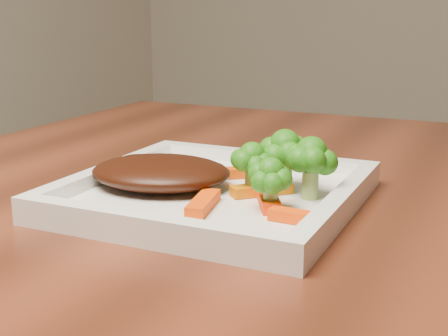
% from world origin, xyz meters
% --- Properties ---
extents(plate, '(0.27, 0.27, 0.01)m').
position_xyz_m(plate, '(-0.52, -0.32, 0.76)').
color(plate, white).
rests_on(plate, dining_table).
extents(steak, '(0.16, 0.14, 0.03)m').
position_xyz_m(steak, '(-0.57, -0.32, 0.78)').
color(steak, '#371308').
rests_on(steak, plate).
extents(broccoli_0, '(0.07, 0.07, 0.07)m').
position_xyz_m(broccoli_0, '(-0.46, -0.28, 0.80)').
color(broccoli_0, '#115F0F').
rests_on(broccoli_0, plate).
extents(broccoli_1, '(0.06, 0.06, 0.06)m').
position_xyz_m(broccoli_1, '(-0.42, -0.30, 0.79)').
color(broccoli_1, '#305C0F').
rests_on(broccoli_1, plate).
extents(broccoli_2, '(0.06, 0.06, 0.06)m').
position_xyz_m(broccoli_2, '(-0.45, -0.35, 0.79)').
color(broccoli_2, '#367613').
rests_on(broccoli_2, plate).
extents(broccoli_3, '(0.06, 0.06, 0.06)m').
position_xyz_m(broccoli_3, '(-0.48, -0.31, 0.79)').
color(broccoli_3, '#196911').
rests_on(broccoli_3, plate).
extents(carrot_1, '(0.05, 0.02, 0.01)m').
position_xyz_m(carrot_1, '(-0.41, -0.37, 0.77)').
color(carrot_1, '#F33E03').
rests_on(carrot_1, plate).
extents(carrot_2, '(0.03, 0.07, 0.01)m').
position_xyz_m(carrot_2, '(-0.50, -0.37, 0.77)').
color(carrot_2, '#E63F03').
rests_on(carrot_2, plate).
extents(carrot_4, '(0.06, 0.05, 0.01)m').
position_xyz_m(carrot_4, '(-0.50, -0.25, 0.77)').
color(carrot_4, '#CE4003').
rests_on(carrot_4, plate).
extents(carrot_5, '(0.04, 0.06, 0.01)m').
position_xyz_m(carrot_5, '(-0.45, -0.34, 0.77)').
color(carrot_5, '#F43703').
rests_on(carrot_5, plate).
extents(carrot_6, '(0.06, 0.05, 0.01)m').
position_xyz_m(carrot_6, '(-0.47, -0.31, 0.77)').
color(carrot_6, '#C86003').
rests_on(carrot_6, plate).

